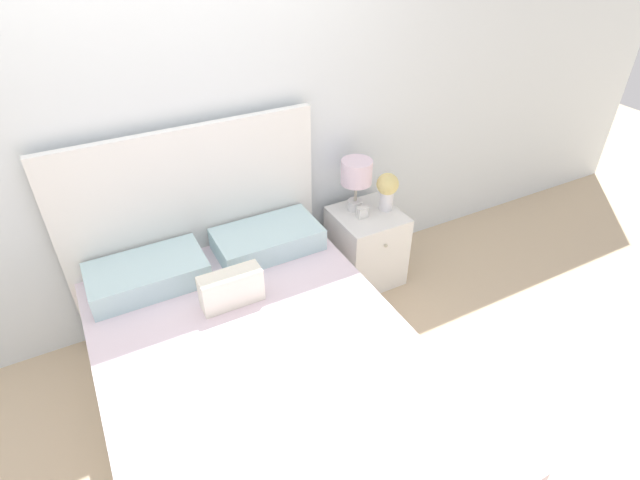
% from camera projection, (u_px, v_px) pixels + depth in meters
% --- Properties ---
extents(ground_plane, '(12.00, 12.00, 0.00)m').
position_uv_depth(ground_plane, '(210.00, 304.00, 3.42)').
color(ground_plane, '#CCB28E').
extents(wall_back, '(8.00, 0.06, 2.60)m').
position_uv_depth(wall_back, '(175.00, 120.00, 2.72)').
color(wall_back, white).
rests_on(wall_back, ground_plane).
extents(bed, '(1.54, 2.12, 1.29)m').
position_uv_depth(bed, '(261.00, 376.00, 2.56)').
color(bed, white).
rests_on(bed, ground_plane).
extents(nightstand, '(0.44, 0.46, 0.54)m').
position_uv_depth(nightstand, '(366.00, 246.00, 3.52)').
color(nightstand, white).
rests_on(nightstand, ground_plane).
extents(table_lamp, '(0.21, 0.21, 0.37)m').
position_uv_depth(table_lamp, '(356.00, 175.00, 3.26)').
color(table_lamp, white).
rests_on(table_lamp, nightstand).
extents(flower_vase, '(0.15, 0.15, 0.27)m').
position_uv_depth(flower_vase, '(387.00, 188.00, 3.32)').
color(flower_vase, white).
rests_on(flower_vase, nightstand).
extents(alarm_clock, '(0.07, 0.05, 0.08)m').
position_uv_depth(alarm_clock, '(362.00, 212.00, 3.30)').
color(alarm_clock, white).
rests_on(alarm_clock, nightstand).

